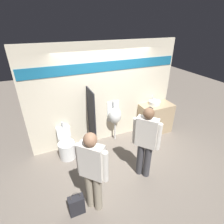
{
  "coord_description": "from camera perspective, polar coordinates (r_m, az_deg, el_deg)",
  "views": [
    {
      "loc": [
        -1.55,
        -3.42,
        3.1
      ],
      "look_at": [
        0.0,
        0.17,
        1.05
      ],
      "focal_mm": 28.0,
      "sensor_mm": 36.0,
      "label": 1
    }
  ],
  "objects": [
    {
      "name": "ground_plane",
      "position": [
        4.87,
        0.81,
        -11.88
      ],
      "size": [
        16.0,
        16.0,
        0.0
      ],
      "primitive_type": "plane",
      "color": "#70665B"
    },
    {
      "name": "person_in_vest",
      "position": [
        3.68,
        10.97,
        -9.21
      ],
      "size": [
        0.42,
        0.47,
        1.67
      ],
      "rotation": [
        0.0,
        0.0,
        2.28
      ],
      "color": "#3D3D42",
      "rests_on": "ground_plane"
    },
    {
      "name": "toilet",
      "position": [
        4.62,
        -14.63,
        -10.84
      ],
      "size": [
        0.42,
        0.59,
        0.88
      ],
      "color": "silver",
      "rests_on": "ground_plane"
    },
    {
      "name": "divider_near_counter",
      "position": [
        4.46,
        -6.61,
        -2.97
      ],
      "size": [
        0.03,
        0.58,
        1.69
      ],
      "color": "black",
      "rests_on": "ground_plane"
    },
    {
      "name": "shopping_bag",
      "position": [
        3.57,
        -11.48,
        -27.6
      ],
      "size": [
        0.28,
        0.15,
        0.51
      ],
      "color": "#232328",
      "rests_on": "ground_plane"
    },
    {
      "name": "sink_counter",
      "position": [
        5.49,
        13.92,
        -2.02
      ],
      "size": [
        0.97,
        0.54,
        0.91
      ],
      "color": "tan",
      "rests_on": "ground_plane"
    },
    {
      "name": "cell_phone",
      "position": [
        5.04,
        12.55,
        1.33
      ],
      "size": [
        0.07,
        0.14,
        0.01
      ],
      "color": "#232328",
      "rests_on": "sink_counter"
    },
    {
      "name": "sink_basin",
      "position": [
        5.27,
        13.76,
        2.99
      ],
      "size": [
        0.34,
        0.34,
        0.25
      ],
      "color": "silver",
      "rests_on": "sink_counter"
    },
    {
      "name": "person_with_lanyard",
      "position": [
        3.05,
        -6.42,
        -18.44
      ],
      "size": [
        0.43,
        0.44,
        1.64
      ],
      "rotation": [
        0.0,
        0.0,
        2.34
      ],
      "color": "gray",
      "rests_on": "ground_plane"
    },
    {
      "name": "urinal_near_counter",
      "position": [
        4.82,
        0.94,
        -1.11
      ],
      "size": [
        0.37,
        0.3,
        1.19
      ],
      "color": "silver",
      "rests_on": "ground_plane"
    },
    {
      "name": "display_wall",
      "position": [
        4.64,
        -2.12,
        5.69
      ],
      "size": [
        4.06,
        0.07,
        2.7
      ],
      "color": "beige",
      "rests_on": "ground_plane"
    }
  ]
}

